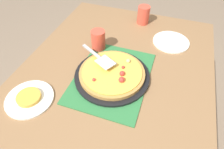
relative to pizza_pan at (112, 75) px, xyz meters
name	(u,v)px	position (x,y,z in m)	size (l,w,h in m)	color
ground_plane	(112,141)	(0.00, 0.00, -0.76)	(8.00, 8.00, 0.00)	#84705B
dining_table	(112,91)	(0.00, 0.00, -0.12)	(1.40, 1.00, 0.75)	olive
placemat	(112,77)	(0.00, 0.00, -0.01)	(0.48, 0.36, 0.01)	#2D753D
pizza_pan	(112,75)	(0.00, 0.00, 0.00)	(0.38, 0.38, 0.01)	black
pizza	(112,73)	(0.00, 0.00, 0.02)	(0.33, 0.33, 0.05)	#B78442
plate_near_left	(30,99)	(0.26, -0.31, -0.01)	(0.22, 0.22, 0.01)	white
plate_side	(171,42)	(-0.40, 0.25, -0.01)	(0.22, 0.22, 0.01)	white
served_slice_left	(29,97)	(0.26, -0.31, 0.01)	(0.11, 0.11, 0.02)	gold
cup_near	(143,15)	(-0.56, 0.03, 0.05)	(0.08, 0.08, 0.12)	#E04C38
cup_far	(98,40)	(-0.20, -0.15, 0.05)	(0.08, 0.08, 0.12)	#E04C38
pizza_server	(99,57)	(-0.05, -0.09, 0.06)	(0.15, 0.22, 0.01)	silver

